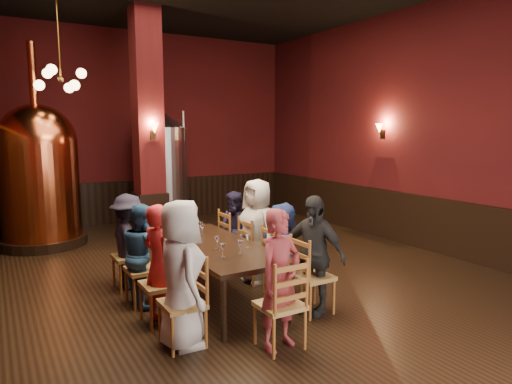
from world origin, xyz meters
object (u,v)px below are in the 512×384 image
person_2 (143,254)px  copper_kettle (39,174)px  dining_table (214,249)px  steel_vessel (164,169)px  rose_vase (181,217)px  person_1 (160,264)px  person_0 (181,274)px

person_2 → copper_kettle: (-0.82, 3.91, 0.74)m
dining_table → steel_vessel: (0.97, 4.77, 0.62)m
rose_vase → steel_vessel: bearing=74.5°
steel_vessel → rose_vase: 4.13m
person_2 → rose_vase: person_2 is taller
person_1 → rose_vase: 1.37m
dining_table → person_0: 1.32m
steel_vessel → dining_table: bearing=-101.4°
dining_table → person_2: bearing=158.8°
person_2 → copper_kettle: size_ratio=0.34×
person_0 → person_1: 0.67m
person_0 → person_2: person_0 is taller
steel_vessel → person_2: bearing=-112.2°
person_1 → steel_vessel: steel_vessel is taller
dining_table → steel_vessel: steel_vessel is taller
copper_kettle → rose_vase: copper_kettle is taller
dining_table → person_0: bearing=-130.4°
steel_vessel → rose_vase: steel_vessel is taller
copper_kettle → dining_table: bearing=-68.4°
person_0 → steel_vessel: 6.08m
person_2 → steel_vessel: 4.85m
copper_kettle → person_2: bearing=-78.2°
dining_table → person_2: person_2 is taller
person_0 → rose_vase: (0.70, 1.81, 0.22)m
dining_table → copper_kettle: size_ratio=0.63×
person_0 → person_2: size_ratio=1.18×
dining_table → copper_kettle: copper_kettle is taller
person_0 → copper_kettle: copper_kettle is taller
dining_table → person_0: size_ratio=1.56×
person_0 → steel_vessel: bearing=-13.0°
person_1 → rose_vase: bearing=-51.9°
dining_table → person_1: (-0.85, -0.34, 0.01)m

